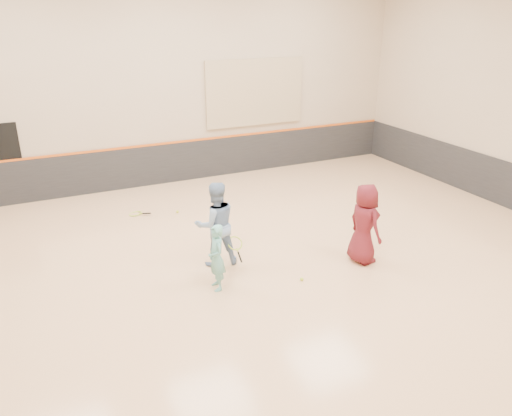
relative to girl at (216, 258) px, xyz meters
name	(u,v)px	position (x,y,z in m)	size (l,w,h in m)	color
room	(254,233)	(0.93, 0.37, 0.17)	(15.04, 12.04, 6.22)	tan
wainscot_back	(170,163)	(0.93, 6.34, -0.04)	(14.90, 0.04, 1.20)	#232326
accent_stripe	(169,143)	(0.93, 6.33, 0.58)	(14.90, 0.03, 0.06)	#D85914
acoustic_panel	(255,92)	(3.73, 6.32, 1.86)	(3.20, 0.08, 2.00)	tan
doorway	(0,166)	(-3.57, 6.35, 0.46)	(1.10, 0.05, 2.20)	black
girl	(216,258)	(0.00, 0.00, 0.00)	(0.47, 0.31, 1.29)	#68B4AD
instructor	(216,224)	(0.34, 0.91, 0.24)	(0.86, 0.67, 1.78)	#7B99BF
young_man	(364,224)	(3.12, -0.25, 0.20)	(0.82, 0.54, 1.69)	#59151D
held_racket	(235,243)	(0.65, 0.68, -0.14)	(0.53, 0.53, 0.50)	#B9D92F
spare_racket	(135,212)	(-0.61, 4.27, -0.57)	(0.73, 0.73, 0.14)	#A4D02D
ball_under_racket	(302,279)	(1.58, -0.44, -0.61)	(0.07, 0.07, 0.07)	#BCDB32
ball_in_hand	(375,214)	(3.24, -0.40, 0.44)	(0.07, 0.07, 0.07)	#BBD531
ball_beside_spare	(178,212)	(0.40, 3.90, -0.61)	(0.07, 0.07, 0.07)	#CCD932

